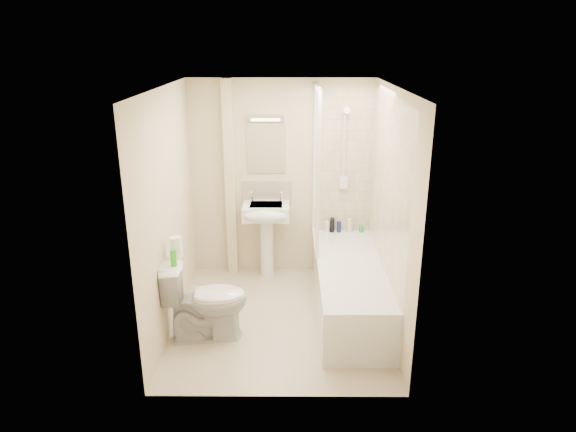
{
  "coord_description": "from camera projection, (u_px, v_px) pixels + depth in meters",
  "views": [
    {
      "loc": [
        0.11,
        -4.79,
        2.82
      ],
      "look_at": [
        0.09,
        0.2,
        1.09
      ],
      "focal_mm": 32.0,
      "sensor_mm": 36.0,
      "label": 1
    }
  ],
  "objects": [
    {
      "name": "bottle_white_a",
      "position": [
        327.0,
        226.0,
        6.34
      ],
      "size": [
        0.06,
        0.06,
        0.14
      ],
      "primitive_type": "cylinder",
      "color": "silver",
      "rests_on": "bathtub"
    },
    {
      "name": "tile_right",
      "position": [
        388.0,
        185.0,
        5.16
      ],
      "size": [
        0.01,
        2.1,
        1.75
      ],
      "primitive_type": "cube",
      "color": "beige",
      "rests_on": "wall_right"
    },
    {
      "name": "tile_back",
      "position": [
        344.0,
        161.0,
        6.15
      ],
      "size": [
        0.7,
        0.01,
        1.75
      ],
      "primitive_type": "cube",
      "color": "beige",
      "rests_on": "wall_back"
    },
    {
      "name": "shower_screen",
      "position": [
        316.0,
        168.0,
        5.73
      ],
      "size": [
        0.04,
        0.92,
        1.8
      ],
      "color": "white",
      "rests_on": "bathtub"
    },
    {
      "name": "bottle_black_b",
      "position": [
        332.0,
        225.0,
        6.34
      ],
      "size": [
        0.06,
        0.06,
        0.18
      ],
      "primitive_type": "cylinder",
      "color": "black",
      "rests_on": "bathtub"
    },
    {
      "name": "pedestal_sink",
      "position": [
        266.0,
        220.0,
        6.17
      ],
      "size": [
        0.56,
        0.5,
        1.07
      ],
      "color": "white",
      "rests_on": "ground"
    },
    {
      "name": "splashback",
      "position": [
        267.0,
        193.0,
        6.29
      ],
      "size": [
        0.6,
        0.02,
        0.3
      ],
      "primitive_type": "cube",
      "color": "beige",
      "rests_on": "wall_back"
    },
    {
      "name": "mirror",
      "position": [
        266.0,
        149.0,
        6.11
      ],
      "size": [
        0.46,
        0.01,
        0.6
      ],
      "primitive_type": "cube",
      "color": "white",
      "rests_on": "wall_back"
    },
    {
      "name": "green_bottle",
      "position": [
        173.0,
        258.0,
        4.75
      ],
      "size": [
        0.06,
        0.06,
        0.16
      ],
      "primitive_type": "cylinder",
      "color": "green",
      "rests_on": "toilet"
    },
    {
      "name": "wall_back",
      "position": [
        282.0,
        179.0,
        6.24
      ],
      "size": [
        2.2,
        0.02,
        2.4
      ],
      "primitive_type": "cube",
      "color": "beige",
      "rests_on": "ground"
    },
    {
      "name": "shower_fixture",
      "position": [
        344.0,
        152.0,
        6.07
      ],
      "size": [
        0.1,
        0.16,
        0.99
      ],
      "color": "white",
      "rests_on": "wall_back"
    },
    {
      "name": "bottle_cream",
      "position": [
        349.0,
        225.0,
        6.34
      ],
      "size": [
        0.05,
        0.05,
        0.17
      ],
      "primitive_type": "cylinder",
      "color": "beige",
      "rests_on": "bathtub"
    },
    {
      "name": "bottle_green",
      "position": [
        361.0,
        229.0,
        6.35
      ],
      "size": [
        0.06,
        0.06,
        0.08
      ],
      "primitive_type": "cylinder",
      "color": "green",
      "rests_on": "bathtub"
    },
    {
      "name": "toilet_roll_lower",
      "position": [
        177.0,
        252.0,
        4.95
      ],
      "size": [
        0.12,
        0.12,
        0.11
      ],
      "primitive_type": "cylinder",
      "color": "white",
      "rests_on": "toilet"
    },
    {
      "name": "ceiling",
      "position": [
        279.0,
        87.0,
        4.67
      ],
      "size": [
        2.2,
        2.5,
        0.02
      ],
      "primitive_type": "cube",
      "color": "white",
      "rests_on": "wall_back"
    },
    {
      "name": "pipe_boxing",
      "position": [
        230.0,
        180.0,
        6.19
      ],
      "size": [
        0.12,
        0.12,
        2.4
      ],
      "primitive_type": "cube",
      "color": "beige",
      "rests_on": "ground"
    },
    {
      "name": "bottle_blue",
      "position": [
        339.0,
        227.0,
        6.34
      ],
      "size": [
        0.05,
        0.05,
        0.14
      ],
      "primitive_type": "cylinder",
      "color": "navy",
      "rests_on": "bathtub"
    },
    {
      "name": "wall_right",
      "position": [
        391.0,
        212.0,
        5.06
      ],
      "size": [
        0.02,
        2.5,
        2.4
      ],
      "primitive_type": "cube",
      "color": "beige",
      "rests_on": "ground"
    },
    {
      "name": "toilet",
      "position": [
        205.0,
        299.0,
        5.01
      ],
      "size": [
        0.65,
        0.91,
        0.82
      ],
      "primitive_type": "imported",
      "rotation": [
        0.0,
        0.0,
        1.69
      ],
      "color": "white",
      "rests_on": "ground"
    },
    {
      "name": "bathtub",
      "position": [
        350.0,
        287.0,
        5.53
      ],
      "size": [
        0.7,
        2.1,
        0.55
      ],
      "color": "white",
      "rests_on": "ground"
    },
    {
      "name": "bottle_white_b",
      "position": [
        350.0,
        227.0,
        6.34
      ],
      "size": [
        0.05,
        0.05,
        0.13
      ],
      "primitive_type": "cylinder",
      "color": "silver",
      "rests_on": "bathtub"
    },
    {
      "name": "floor",
      "position": [
        280.0,
        319.0,
        5.46
      ],
      "size": [
        2.5,
        2.5,
        0.0
      ],
      "primitive_type": "plane",
      "color": "beige",
      "rests_on": "ground"
    },
    {
      "name": "wall_left",
      "position": [
        168.0,
        212.0,
        5.07
      ],
      "size": [
        0.02,
        2.5,
        2.4
      ],
      "primitive_type": "cube",
      "color": "beige",
      "rests_on": "ground"
    },
    {
      "name": "toilet_roll_upper",
      "position": [
        176.0,
        242.0,
        4.89
      ],
      "size": [
        0.11,
        0.11,
        0.11
      ],
      "primitive_type": "cylinder",
      "color": "white",
      "rests_on": "toilet_roll_lower"
    },
    {
      "name": "strip_light",
      "position": [
        266.0,
        118.0,
        5.96
      ],
      "size": [
        0.42,
        0.07,
        0.07
      ],
      "primitive_type": "cube",
      "color": "silver",
      "rests_on": "wall_back"
    }
  ]
}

